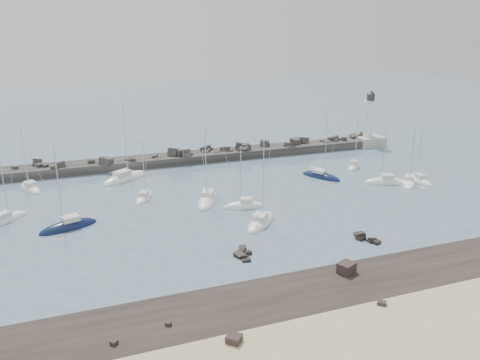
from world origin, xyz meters
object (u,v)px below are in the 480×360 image
at_px(sailboat_7, 261,222).
at_px(sailboat_10, 418,181).
at_px(sailboat_3, 145,198).
at_px(sailboat_1, 30,189).
at_px(sailboat_4, 125,179).
at_px(lighthouse, 368,133).
at_px(sailboat_0, 6,220).
at_px(sailboat_5, 244,206).
at_px(sailboat_11, 409,183).
at_px(sailboat_2, 69,227).
at_px(sailboat_6, 208,201).
at_px(sailboat_8, 321,177).
at_px(sailboat_9, 384,183).
at_px(sailboat_12, 354,167).

relative_size(sailboat_7, sailboat_10, 1.14).
distance_m(sailboat_3, sailboat_10, 52.54).
distance_m(sailboat_1, sailboat_4, 17.17).
bearing_deg(lighthouse, sailboat_0, -163.78).
distance_m(sailboat_5, sailboat_11, 34.09).
height_order(sailboat_2, sailboat_6, sailboat_6).
relative_size(lighthouse, sailboat_4, 0.86).
xyz_separation_m(sailboat_1, sailboat_8, (54.34, -11.88, -0.01)).
relative_size(sailboat_2, sailboat_10, 1.12).
relative_size(sailboat_9, sailboat_10, 1.05).
xyz_separation_m(sailboat_5, sailboat_11, (34.08, 0.78, -0.02)).
height_order(sailboat_6, sailboat_11, sailboat_6).
bearing_deg(sailboat_1, sailboat_6, -31.03).
height_order(sailboat_2, sailboat_10, sailboat_2).
bearing_deg(sailboat_0, sailboat_6, -4.34).
distance_m(sailboat_0, sailboat_10, 73.82).
bearing_deg(lighthouse, sailboat_9, -118.68).
bearing_deg(sailboat_2, sailboat_4, 63.29).
height_order(lighthouse, sailboat_11, lighthouse).
bearing_deg(sailboat_3, sailboat_6, -28.04).
xyz_separation_m(sailboat_5, sailboat_8, (20.34, 10.27, -0.02)).
distance_m(sailboat_4, sailboat_6, 21.23).
relative_size(sailboat_5, sailboat_12, 1.04).
height_order(sailboat_1, sailboat_6, sailboat_6).
distance_m(sailboat_0, sailboat_4, 24.97).
height_order(sailboat_7, sailboat_11, sailboat_7).
height_order(sailboat_2, sailboat_8, sailboat_2).
bearing_deg(sailboat_2, sailboat_5, -1.88).
relative_size(lighthouse, sailboat_11, 1.16).
xyz_separation_m(sailboat_4, sailboat_5, (16.83, -22.27, -0.00)).
bearing_deg(sailboat_6, sailboat_3, 151.96).
distance_m(sailboat_7, sailboat_12, 37.12).
bearing_deg(sailboat_4, sailboat_5, -52.91).
distance_m(sailboat_3, sailboat_5, 17.93).
relative_size(sailboat_8, sailboat_9, 1.03).
xyz_separation_m(sailboat_2, sailboat_6, (22.64, 3.77, -0.00)).
xyz_separation_m(sailboat_1, sailboat_6, (29.05, -17.48, 0.02)).
distance_m(sailboat_3, sailboat_8, 35.24).
relative_size(sailboat_7, sailboat_9, 1.08).
relative_size(sailboat_6, sailboat_9, 1.14).
bearing_deg(sailboat_9, sailboat_6, 176.77).
bearing_deg(sailboat_0, sailboat_4, 37.45).
xyz_separation_m(sailboat_0, sailboat_11, (70.74, -6.30, -0.00)).
height_order(sailboat_1, sailboat_11, sailboat_1).
bearing_deg(sailboat_3, sailboat_1, 147.48).
relative_size(sailboat_9, sailboat_11, 1.04).
xyz_separation_m(lighthouse, sailboat_6, (-50.30, -26.26, -2.94)).
relative_size(sailboat_1, sailboat_9, 0.97).
height_order(sailboat_7, sailboat_12, sailboat_7).
bearing_deg(sailboat_11, lighthouse, 69.50).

